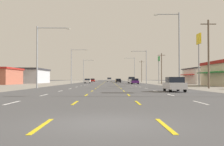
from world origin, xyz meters
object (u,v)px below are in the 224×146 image
(streetlight_left_row_0, at_px, (41,51))
(streetlight_left_row_1, at_px, (73,63))
(hatchback_far_left_farthest, at_px, (93,80))
(streetlight_left_row_2, at_px, (85,69))
(sedan_inner_right_far, at_px, (119,81))
(sedan_inner_right_farther, at_px, (118,80))
(suv_far_right_mid, at_px, (131,80))
(suv_center_turn_distant_a, at_px, (109,80))
(pole_sign_right_row_1, at_px, (199,46))
(streetlight_right_row_0, at_px, (177,45))
(streetlight_right_row_2, at_px, (133,68))
(sedan_far_right_near, at_px, (135,81))
(pole_sign_right_row_2, at_px, (159,63))
(sedan_far_left_midfar, at_px, (87,81))
(hatchback_far_right_nearest, at_px, (174,84))
(streetlight_right_row_1, at_px, (145,64))

(streetlight_left_row_0, xyz_separation_m, streetlight_left_row_1, (-0.06, 35.10, 0.30))
(hatchback_far_left_farthest, bearing_deg, streetlight_left_row_2, -102.18)
(sedan_inner_right_far, bearing_deg, streetlight_left_row_2, 153.21)
(sedan_inner_right_farther, xyz_separation_m, streetlight_left_row_2, (-13.26, -7.00, 4.55))
(suv_far_right_mid, distance_m, suv_center_turn_distant_a, 46.99)
(pole_sign_right_row_1, xyz_separation_m, streetlight_left_row_1, (-26.19, 24.17, -1.81))
(streetlight_right_row_0, height_order, streetlight_left_row_1, streetlight_right_row_0)
(streetlight_left_row_0, height_order, streetlight_right_row_2, streetlight_right_row_2)
(streetlight_right_row_0, height_order, streetlight_right_row_2, streetlight_right_row_0)
(pole_sign_right_row_1, bearing_deg, hatchback_far_left_farthest, 108.51)
(suv_far_right_mid, relative_size, pole_sign_right_row_1, 0.51)
(suv_far_right_mid, bearing_deg, streetlight_left_row_0, -110.17)
(sedan_far_right_near, height_order, streetlight_left_row_1, streetlight_left_row_1)
(streetlight_left_row_2, bearing_deg, streetlight_right_row_0, -74.47)
(sedan_far_right_near, height_order, sedan_inner_right_farther, same)
(streetlight_right_row_0, relative_size, streetlight_right_row_2, 1.10)
(streetlight_right_row_2, bearing_deg, pole_sign_right_row_2, -79.41)
(sedan_far_left_midfar, height_order, streetlight_left_row_1, streetlight_left_row_1)
(pole_sign_right_row_1, xyz_separation_m, pole_sign_right_row_2, (-1.63, 31.68, -1.35))
(sedan_inner_right_far, distance_m, streetlight_right_row_2, 10.38)
(hatchback_far_left_farthest, xyz_separation_m, streetlight_right_row_0, (17.01, -81.79, 5.39))
(hatchback_far_right_nearest, bearing_deg, streetlight_right_row_1, 86.58)
(hatchback_far_left_farthest, bearing_deg, streetlight_right_row_1, -70.13)
(streetlight_left_row_1, bearing_deg, suv_far_right_mid, 30.58)
(sedan_inner_right_farther, relative_size, pole_sign_right_row_2, 0.56)
(streetlight_right_row_0, bearing_deg, pole_sign_right_row_2, 83.21)
(streetlight_left_row_1, bearing_deg, streetlight_right_row_0, -60.97)
(sedan_far_left_midfar, xyz_separation_m, streetlight_left_row_2, (-2.79, 21.28, 4.55))
(suv_far_right_mid, distance_m, pole_sign_right_row_2, 9.71)
(streetlight_right_row_2, bearing_deg, sedan_far_left_midfar, -128.01)
(pole_sign_right_row_1, bearing_deg, streetlight_right_row_0, -121.54)
(streetlight_left_row_0, distance_m, streetlight_right_row_2, 72.82)
(streetlight_left_row_1, xyz_separation_m, streetlight_right_row_2, (19.40, 35.10, 0.17))
(sedan_far_left_midfar, relative_size, streetlight_left_row_2, 0.50)
(suv_center_turn_distant_a, relative_size, pole_sign_right_row_1, 0.51)
(hatchback_far_right_nearest, height_order, hatchback_far_left_farthest, same)
(streetlight_left_row_0, distance_m, streetlight_right_row_1, 40.05)
(streetlight_right_row_2, bearing_deg, sedan_far_right_near, -94.48)
(sedan_far_left_midfar, bearing_deg, streetlight_right_row_0, -71.14)
(sedan_far_left_midfar, relative_size, streetlight_right_row_0, 0.41)
(hatchback_far_left_farthest, height_order, streetlight_left_row_2, streetlight_left_row_2)
(sedan_inner_right_farther, xyz_separation_m, hatchback_far_left_farthest, (-10.76, 4.58, 0.03))
(sedan_inner_right_far, bearing_deg, streetlight_left_row_1, -114.94)
(hatchback_far_right_nearest, height_order, streetlight_left_row_1, streetlight_left_row_1)
(suv_far_right_mid, relative_size, sedan_inner_right_far, 1.09)
(suv_far_right_mid, bearing_deg, streetlight_left_row_2, 123.20)
(sedan_far_right_near, xyz_separation_m, streetlight_right_row_0, (3.07, -32.06, 5.42))
(sedan_inner_right_far, distance_m, suv_center_turn_distant_a, 28.07)
(pole_sign_right_row_2, bearing_deg, sedan_far_left_midfar, 163.84)
(sedan_inner_right_farther, relative_size, suv_center_turn_distant_a, 0.92)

